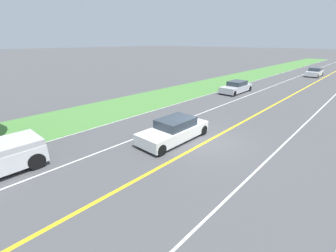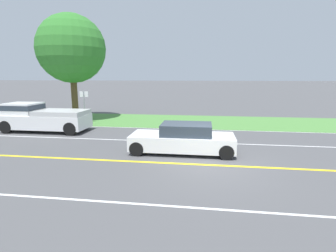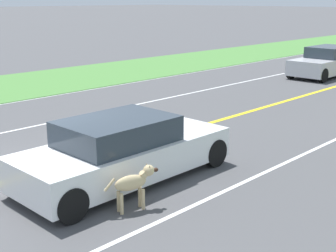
{
  "view_description": "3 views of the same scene",
  "coord_description": "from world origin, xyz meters",
  "px_view_note": "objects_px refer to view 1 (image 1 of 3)",
  "views": [
    {
      "loc": [
        -6.64,
        10.64,
        5.65
      ],
      "look_at": [
        1.44,
        1.99,
        1.15
      ],
      "focal_mm": 24.0,
      "sensor_mm": 36.0,
      "label": 1
    },
    {
      "loc": [
        -9.94,
        0.33,
        3.43
      ],
      "look_at": [
        2.15,
        2.03,
        1.1
      ],
      "focal_mm": 28.0,
      "sensor_mm": 36.0,
      "label": 2
    },
    {
      "loc": [
        8.63,
        -4.62,
        3.65
      ],
      "look_at": [
        2.2,
        1.98,
        1.13
      ],
      "focal_mm": 50.0,
      "sensor_mm": 36.0,
      "label": 3
    }
  ],
  "objects_px": {
    "ego_car": "(174,130)",
    "dog": "(168,124)",
    "car_trailing_near": "(236,87)",
    "car_trailing_mid": "(314,72)"
  },
  "relations": [
    {
      "from": "dog",
      "to": "car_trailing_mid",
      "type": "distance_m",
      "value": 34.95
    },
    {
      "from": "car_trailing_near",
      "to": "car_trailing_mid",
      "type": "xyz_separation_m",
      "value": [
        -3.65,
        -20.77,
        0.04
      ]
    },
    {
      "from": "ego_car",
      "to": "dog",
      "type": "distance_m",
      "value": 1.47
    },
    {
      "from": "ego_car",
      "to": "car_trailing_mid",
      "type": "height_order",
      "value": "car_trailing_mid"
    },
    {
      "from": "car_trailing_mid",
      "to": "ego_car",
      "type": "bearing_deg",
      "value": 89.97
    },
    {
      "from": "ego_car",
      "to": "car_trailing_mid",
      "type": "distance_m",
      "value": 35.73
    },
    {
      "from": "car_trailing_near",
      "to": "car_trailing_mid",
      "type": "bearing_deg",
      "value": -99.97
    },
    {
      "from": "car_trailing_near",
      "to": "dog",
      "type": "bearing_deg",
      "value": 99.64
    },
    {
      "from": "car_trailing_near",
      "to": "car_trailing_mid",
      "type": "height_order",
      "value": "car_trailing_mid"
    },
    {
      "from": "ego_car",
      "to": "dog",
      "type": "bearing_deg",
      "value": -32.87
    }
  ]
}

